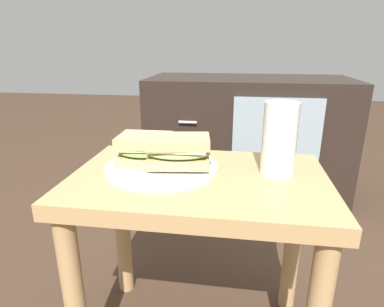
{
  "coord_description": "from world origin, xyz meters",
  "views": [
    {
      "loc": [
        0.08,
        -0.65,
        0.73
      ],
      "look_at": [
        -0.01,
        0.0,
        0.51
      ],
      "focal_mm": 30.25,
      "sensor_mm": 36.0,
      "label": 1
    }
  ],
  "objects_px": {
    "tv_cabinet": "(247,136)",
    "sandwich_front": "(145,149)",
    "beer_glass": "(279,141)",
    "plate": "(162,167)",
    "sandwich_back": "(179,151)"
  },
  "relations": [
    {
      "from": "sandwich_front",
      "to": "sandwich_back",
      "type": "distance_m",
      "value": 0.09
    },
    {
      "from": "plate",
      "to": "tv_cabinet",
      "type": "bearing_deg",
      "value": 76.9
    },
    {
      "from": "sandwich_front",
      "to": "tv_cabinet",
      "type": "bearing_deg",
      "value": 74.29
    },
    {
      "from": "tv_cabinet",
      "to": "beer_glass",
      "type": "height_order",
      "value": "beer_glass"
    },
    {
      "from": "tv_cabinet",
      "to": "plate",
      "type": "height_order",
      "value": "tv_cabinet"
    },
    {
      "from": "plate",
      "to": "sandwich_back",
      "type": "height_order",
      "value": "sandwich_back"
    },
    {
      "from": "sandwich_back",
      "to": "beer_glass",
      "type": "xyz_separation_m",
      "value": [
        0.22,
        0.02,
        0.03
      ]
    },
    {
      "from": "plate",
      "to": "sandwich_front",
      "type": "relative_size",
      "value": 2.04
    },
    {
      "from": "tv_cabinet",
      "to": "beer_glass",
      "type": "bearing_deg",
      "value": -87.17
    },
    {
      "from": "sandwich_back",
      "to": "tv_cabinet",
      "type": "bearing_deg",
      "value": 79.51
    },
    {
      "from": "tv_cabinet",
      "to": "sandwich_back",
      "type": "relative_size",
      "value": 6.12
    },
    {
      "from": "tv_cabinet",
      "to": "sandwich_front",
      "type": "xyz_separation_m",
      "value": [
        -0.26,
        -0.91,
        0.21
      ]
    },
    {
      "from": "tv_cabinet",
      "to": "plate",
      "type": "xyz_separation_m",
      "value": [
        -0.21,
        -0.92,
        0.17
      ]
    },
    {
      "from": "tv_cabinet",
      "to": "plate",
      "type": "distance_m",
      "value": 0.96
    },
    {
      "from": "tv_cabinet",
      "to": "plate",
      "type": "relative_size",
      "value": 3.7
    }
  ]
}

